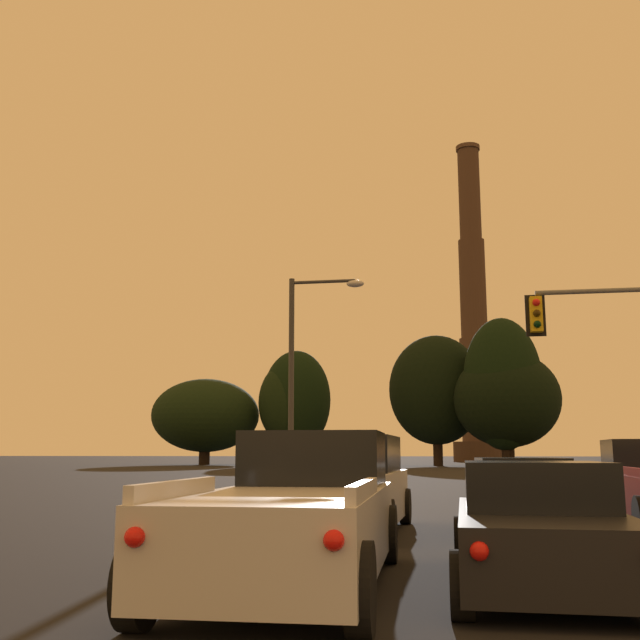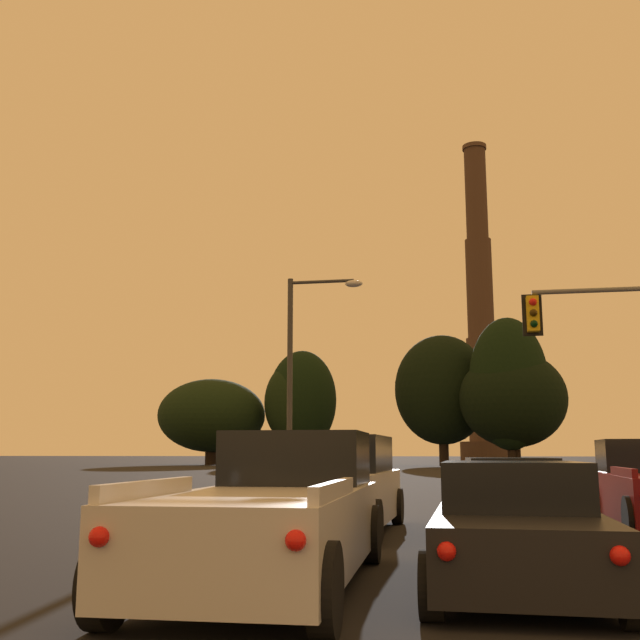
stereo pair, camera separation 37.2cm
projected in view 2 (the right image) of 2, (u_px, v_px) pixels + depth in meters
sedan_center_lane_second at (516, 528)px, 8.70m from camera, size 2.06×4.73×1.43m
suv_left_lane_front at (340, 485)px, 14.73m from camera, size 2.20×4.94×1.86m
pickup_truck_left_lane_second at (276, 514)px, 8.95m from camera, size 2.30×5.55×1.82m
hatchback_center_lane_front at (510, 499)px, 14.14m from camera, size 2.06×4.17×1.44m
street_lamp at (302, 360)px, 27.15m from camera, size 2.79×0.36×7.88m
smokestack at (481, 332)px, 123.64m from camera, size 8.10×8.10×53.80m
treeline_far_right at (294, 403)px, 91.63m from camera, size 7.30×6.57×12.55m
treeline_right_mid at (509, 383)px, 80.76m from camera, size 8.46×7.61×16.09m
treeline_center_right at (513, 399)px, 81.08m from camera, size 11.53×10.38×12.47m
treeline_far_left at (442, 390)px, 86.73m from camera, size 10.97×9.87×15.07m
treeline_left_mid at (212, 416)px, 94.13m from camera, size 13.57×12.21×10.68m
treeline_center_left at (302, 400)px, 92.03m from camera, size 8.46×7.61×13.99m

